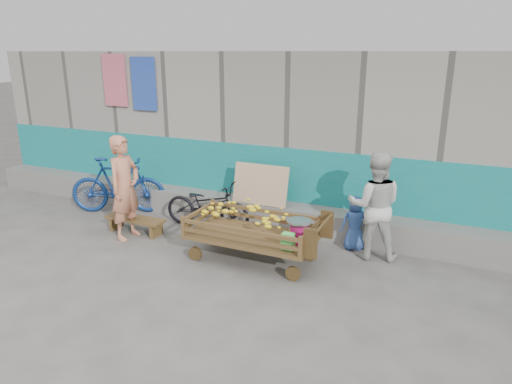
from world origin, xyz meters
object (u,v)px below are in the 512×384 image
at_px(bicycle_blue, 118,185).
at_px(woman, 375,206).
at_px(bench, 135,222).
at_px(vendor_man, 125,188).
at_px(child, 355,223).
at_px(bicycle_dark, 207,205).
at_px(banana_cart, 250,223).

bearing_deg(bicycle_blue, woman, -113.92).
bearing_deg(bicycle_blue, bench, -150.66).
height_order(vendor_man, child, vendor_man).
xyz_separation_m(child, bicycle_dark, (-2.57, -0.14, -0.02)).
bearing_deg(banana_cart, bicycle_blue, 164.63).
height_order(woman, child, woman).
height_order(woman, bicycle_blue, woman).
distance_m(child, bicycle_dark, 2.57).
bearing_deg(banana_cart, bench, 175.70).
height_order(banana_cart, bicycle_dark, banana_cart).
xyz_separation_m(banana_cart, child, (1.32, 1.04, -0.16)).
height_order(banana_cart, vendor_man, vendor_man).
distance_m(banana_cart, bicycle_blue, 3.33).
relative_size(banana_cart, bench, 1.91).
bearing_deg(bicycle_dark, banana_cart, -131.14).
relative_size(child, bicycle_dark, 0.55).
bearing_deg(bench, bicycle_dark, 35.92).
xyz_separation_m(banana_cart, bench, (-2.26, 0.17, -0.39)).
relative_size(woman, child, 1.88).
relative_size(bench, bicycle_blue, 0.59).
height_order(bench, woman, woman).
bearing_deg(bench, vendor_man, -84.19).
distance_m(bench, bicycle_blue, 1.24).
xyz_separation_m(child, bicycle_blue, (-4.53, -0.16, 0.11)).
distance_m(vendor_man, bicycle_blue, 1.38).
bearing_deg(bicycle_blue, banana_cart, -129.28).
distance_m(bench, bicycle_dark, 1.26).
xyz_separation_m(woman, bicycle_blue, (-4.83, 0.00, -0.27)).
bearing_deg(bicycle_blue, vendor_man, -157.39).
relative_size(vendor_man, bicycle_dark, 1.10).
bearing_deg(woman, bicycle_blue, -12.46).
relative_size(bench, bicycle_dark, 0.68).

